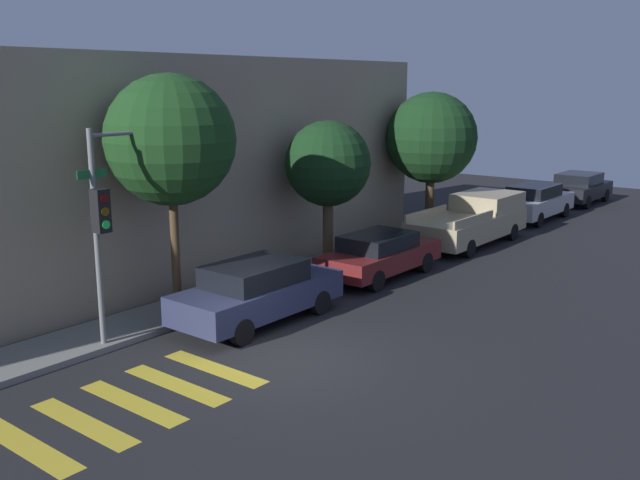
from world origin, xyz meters
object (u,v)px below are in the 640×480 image
object	(u,v)px
sedan_middle	(379,254)
pickup_truck	(472,220)
tree_midblock	(328,164)
traffic_light_pole	(113,199)
tree_far_end	(432,138)
sedan_near_corner	(257,291)
tree_near_corner	(170,140)
sedan_far_end	(534,202)
sedan_tail_of_row	(579,188)

from	to	relation	value
sedan_middle	pickup_truck	size ratio (longest dim) A/B	0.77
tree_midblock	traffic_light_pole	bearing A→B (deg)	-176.20
traffic_light_pole	tree_far_end	size ratio (longest dim) A/B	0.89
traffic_light_pole	tree_far_end	xyz separation A→B (m)	(14.08, 0.53, 0.40)
traffic_light_pole	tree_far_end	world-z (taller)	tree_far_end
sedan_near_corner	tree_near_corner	xyz separation A→B (m)	(-0.94, 1.80, 3.53)
sedan_middle	sedan_far_end	world-z (taller)	sedan_far_end
pickup_truck	sedan_far_end	bearing A→B (deg)	0.00
tree_midblock	tree_far_end	size ratio (longest dim) A/B	0.86
traffic_light_pole	sedan_tail_of_row	bearing A→B (deg)	-2.91
sedan_near_corner	tree_far_end	world-z (taller)	tree_far_end
sedan_middle	tree_far_end	xyz separation A→B (m)	(5.94, 1.80, 2.93)
sedan_middle	pickup_truck	bearing A→B (deg)	-0.00
sedan_tail_of_row	sedan_far_end	bearing A→B (deg)	-180.00
sedan_middle	sedan_far_end	xyz separation A→B (m)	(11.47, -0.00, 0.07)
pickup_truck	tree_midblock	distance (m)	6.74
sedan_middle	sedan_tail_of_row	distance (m)	16.79
sedan_middle	tree_midblock	bearing A→B (deg)	95.10
sedan_far_end	sedan_tail_of_row	distance (m)	5.32
sedan_middle	tree_midblock	xyz separation A→B (m)	(-0.16, 1.80, 2.52)
tree_far_end	pickup_truck	bearing A→B (deg)	-91.73
sedan_near_corner	sedan_far_end	world-z (taller)	sedan_near_corner
sedan_near_corner	tree_midblock	bearing A→B (deg)	19.75
pickup_truck	traffic_light_pole	bearing A→B (deg)	174.84
tree_near_corner	sedan_middle	bearing A→B (deg)	-16.40
sedan_middle	sedan_far_end	size ratio (longest dim) A/B	0.93
sedan_near_corner	pickup_truck	xyz separation A→B (m)	(11.05, -0.00, 0.07)
sedan_near_corner	traffic_light_pole	bearing A→B (deg)	156.96
sedan_near_corner	sedan_middle	distance (m)	5.17
sedan_near_corner	pickup_truck	world-z (taller)	pickup_truck
tree_far_end	sedan_tail_of_row	bearing A→B (deg)	-9.40
sedan_middle	pickup_truck	distance (m)	5.88
sedan_near_corner	sedan_tail_of_row	size ratio (longest dim) A/B	1.04
sedan_near_corner	tree_midblock	size ratio (longest dim) A/B	0.97
sedan_far_end	tree_far_end	xyz separation A→B (m)	(-5.53, 1.80, 2.87)
traffic_light_pole	tree_midblock	bearing A→B (deg)	3.80
sedan_tail_of_row	tree_near_corner	size ratio (longest dim) A/B	0.72
sedan_far_end	pickup_truck	bearing A→B (deg)	-180.00
tree_far_end	tree_near_corner	bearing A→B (deg)	180.00
sedan_middle	sedan_tail_of_row	bearing A→B (deg)	0.00
tree_far_end	sedan_far_end	bearing A→B (deg)	-18.00
pickup_truck	tree_near_corner	xyz separation A→B (m)	(-11.99, 1.80, 3.46)
sedan_middle	tree_near_corner	distance (m)	7.31
sedan_tail_of_row	tree_near_corner	xyz separation A→B (m)	(-22.90, 1.80, 3.55)
sedan_tail_of_row	tree_far_end	world-z (taller)	tree_far_end
pickup_truck	sedan_tail_of_row	distance (m)	10.91
sedan_near_corner	sedan_far_end	xyz separation A→B (m)	(16.63, -0.00, -0.00)
sedan_far_end	tree_midblock	world-z (taller)	tree_midblock
tree_near_corner	traffic_light_pole	bearing A→B (deg)	-165.40
traffic_light_pole	tree_midblock	size ratio (longest dim) A/B	1.04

